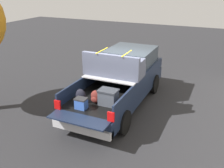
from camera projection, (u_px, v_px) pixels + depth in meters
The scene contains 2 objects.
ground_plane at pixel (118, 105), 9.85m from camera, with size 40.00×40.00×0.00m, color #262628.
pickup_truck at pixel (122, 78), 9.80m from camera, with size 6.05×2.07×2.23m.
Camera 1 is at (-8.14, -3.40, 4.47)m, focal length 40.67 mm.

